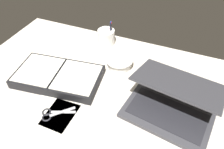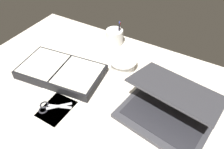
% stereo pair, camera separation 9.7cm
% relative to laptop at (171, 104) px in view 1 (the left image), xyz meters
% --- Properties ---
extents(desk_top, '(1.40, 1.00, 0.02)m').
position_rel_laptop_xyz_m(desk_top, '(-0.29, -0.05, -0.06)').
color(desk_top, beige).
rests_on(desk_top, ground).
extents(laptop, '(0.39, 0.34, 0.15)m').
position_rel_laptop_xyz_m(laptop, '(0.00, 0.00, 0.00)').
color(laptop, '#38383D').
rests_on(laptop, desk_top).
extents(bowl, '(0.14, 0.14, 0.05)m').
position_rel_laptop_xyz_m(bowl, '(-0.30, 0.19, -0.02)').
color(bowl, silver).
rests_on(bowl, desk_top).
extents(pen_cup, '(0.10, 0.10, 0.14)m').
position_rel_laptop_xyz_m(pen_cup, '(-0.44, 0.36, -0.01)').
color(pen_cup, white).
rests_on(pen_cup, desk_top).
extents(planner, '(0.43, 0.27, 0.05)m').
position_rel_laptop_xyz_m(planner, '(-0.53, -0.01, -0.03)').
color(planner, black).
rests_on(planner, desk_top).
extents(scissors, '(0.13, 0.11, 0.01)m').
position_rel_laptop_xyz_m(scissors, '(-0.45, -0.20, -0.05)').
color(scissors, '#B7B7BC').
rests_on(scissors, desk_top).
extents(paper_sheet_front, '(0.22, 0.27, 0.00)m').
position_rel_laptop_xyz_m(paper_sheet_front, '(-0.36, -0.24, -0.05)').
color(paper_sheet_front, silver).
rests_on(paper_sheet_front, desk_top).
extents(paper_sheet_beside_planner, '(0.20, 0.22, 0.00)m').
position_rel_laptop_xyz_m(paper_sheet_beside_planner, '(-0.45, -0.16, -0.05)').
color(paper_sheet_beside_planner, silver).
rests_on(paper_sheet_beside_planner, desk_top).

